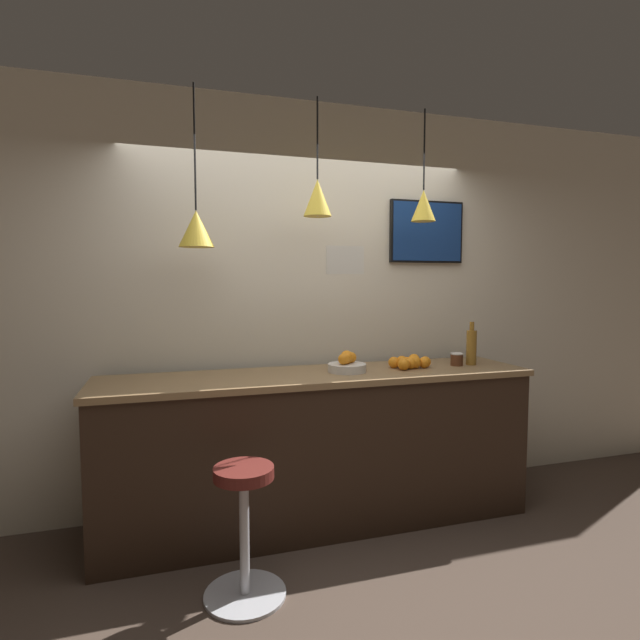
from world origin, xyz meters
TOP-DOWN VIEW (x-y plane):
  - ground_plane at (0.00, 0.00)m, footprint 14.00×14.00m
  - back_wall at (0.00, 1.12)m, footprint 8.00×0.06m
  - service_counter at (0.00, 0.68)m, footprint 2.85×0.65m
  - bar_stool at (-0.60, 0.04)m, footprint 0.42×0.42m
  - fruit_bowl at (0.19, 0.67)m, footprint 0.26×0.26m
  - orange_pile at (0.66, 0.68)m, footprint 0.30×0.24m
  - juice_bottle at (1.14, 0.67)m, footprint 0.07×0.07m
  - spread_jar at (1.02, 0.67)m, footprint 0.09×0.09m
  - pendant_lamp_left at (-0.77, 0.74)m, footprint 0.22×0.22m
  - pendant_lamp_middle at (0.00, 0.74)m, footprint 0.18×0.18m
  - pendant_lamp_right at (0.77, 0.74)m, footprint 0.17×0.17m
  - mounted_tv at (0.98, 1.07)m, footprint 0.61×0.04m
  - hanging_menu_board at (0.08, 0.43)m, footprint 0.24×0.01m

SIDE VIEW (x-z plane):
  - ground_plane at x=0.00m, z-range 0.00..0.00m
  - bar_stool at x=-0.60m, z-range 0.06..0.75m
  - service_counter at x=0.00m, z-range 0.00..1.02m
  - orange_pile at x=0.66m, z-range 1.01..1.10m
  - spread_jar at x=1.02m, z-range 1.01..1.10m
  - fruit_bowl at x=0.19m, z-range 1.00..1.14m
  - juice_bottle at x=1.14m, z-range 0.99..1.30m
  - back_wall at x=0.00m, z-range 0.00..2.90m
  - hanging_menu_board at x=0.08m, z-range 1.66..1.83m
  - pendant_lamp_left at x=-0.77m, z-range 1.45..2.43m
  - mounted_tv at x=0.98m, z-range 1.76..2.24m
  - pendant_lamp_right at x=0.77m, z-range 1.76..2.53m
  - pendant_lamp_middle at x=0.00m, z-range 1.78..2.54m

